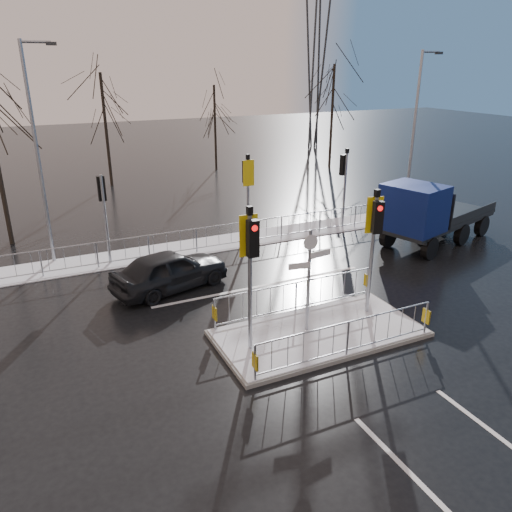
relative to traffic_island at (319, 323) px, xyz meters
name	(u,v)px	position (x,y,z in m)	size (l,w,h in m)	color
ground	(319,335)	(0.01, -0.01, -0.39)	(120.00, 120.00, 0.00)	black
snow_verge	(214,244)	(0.01, 8.59, -0.37)	(30.00, 2.00, 0.04)	white
lane_markings	(325,340)	(0.01, -0.34, -0.39)	(8.00, 11.38, 0.01)	silver
traffic_island	(319,323)	(0.00, 0.00, 0.00)	(6.00, 3.04, 4.15)	slate
far_kerb_fixtures	(224,225)	(0.31, 8.08, 0.63)	(18.00, 0.65, 3.83)	#959AA2
car_far_lane	(170,270)	(-2.98, 4.95, 0.32)	(1.67, 4.15, 1.41)	black
flatbed_truck	(424,213)	(7.90, 4.48, 1.13)	(6.57, 3.91, 2.87)	black
tree_far_a	(104,108)	(-1.99, 21.99, 4.43)	(3.75, 3.75, 7.08)	black
tree_far_b	(215,111)	(6.01, 23.99, 3.79)	(3.25, 3.25, 6.14)	black
tree_far_c	(333,97)	(14.01, 20.99, 4.76)	(4.00, 4.00, 7.55)	black
street_lamp_right	(415,129)	(10.58, 8.49, 4.00)	(1.25, 0.18, 8.00)	#959AA2
street_lamp_left	(39,148)	(-6.42, 9.49, 4.10)	(1.25, 0.18, 8.20)	#959AA2
pylon_wires	(307,17)	(16.89, 29.99, 10.64)	(70.00, 2.38, 19.97)	#2D3033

